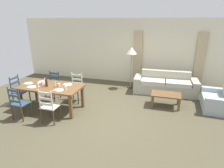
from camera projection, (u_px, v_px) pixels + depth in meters
name	position (u px, v px, depth m)	size (l,w,h in m)	color
ground_plane	(100.00, 115.00, 5.37)	(9.60, 9.60, 0.02)	#4A4430
wall_far	(125.00, 51.00, 7.92)	(9.60, 0.16, 2.70)	beige
curtain_panel_left	(138.00, 58.00, 7.72)	(0.35, 0.08, 2.20)	tan
curtain_panel_right	(200.00, 62.00, 7.09)	(0.35, 0.08, 2.20)	tan
dining_table	(51.00, 89.00, 5.52)	(1.90, 0.96, 0.75)	brown
dining_chair_near_left	(19.00, 103.00, 5.00)	(0.45, 0.43, 0.96)	#2E4458
dining_chair_near_right	(49.00, 106.00, 4.82)	(0.42, 0.40, 0.96)	beige
dining_chair_far_left	(53.00, 85.00, 6.35)	(0.45, 0.43, 0.96)	#2A4059
dining_chair_far_right	(76.00, 88.00, 6.15)	(0.42, 0.40, 0.96)	beige
dining_chair_head_west	(19.00, 90.00, 5.89)	(0.42, 0.44, 0.96)	#2F3F5C
dinner_plate_near_left	(32.00, 87.00, 5.38)	(0.24, 0.24, 0.02)	white
fork_near_left	(28.00, 87.00, 5.42)	(0.02, 0.17, 0.01)	silver
dinner_plate_near_right	(59.00, 90.00, 5.14)	(0.24, 0.24, 0.02)	white
fork_near_right	(54.00, 90.00, 5.18)	(0.02, 0.17, 0.01)	silver
dinner_plate_far_left	(43.00, 82.00, 5.83)	(0.24, 0.24, 0.02)	white
fork_far_left	(39.00, 82.00, 5.88)	(0.02, 0.17, 0.01)	silver
dinner_plate_far_right	(68.00, 84.00, 5.60)	(0.24, 0.24, 0.02)	white
fork_far_right	(64.00, 84.00, 5.64)	(0.02, 0.17, 0.01)	silver
dinner_plate_head_west	(28.00, 83.00, 5.69)	(0.24, 0.24, 0.02)	white
fork_head_west	(24.00, 83.00, 5.74)	(0.02, 0.17, 0.01)	silver
wine_bottle	(46.00, 83.00, 5.42)	(0.07, 0.07, 0.32)	#471919
wine_glass_near_left	(38.00, 83.00, 5.42)	(0.06, 0.06, 0.16)	white
wine_glass_near_right	(66.00, 86.00, 5.18)	(0.06, 0.06, 0.16)	white
wine_glass_far_left	(44.00, 80.00, 5.66)	(0.06, 0.06, 0.16)	white
coffee_cup_primary	(59.00, 85.00, 5.46)	(0.07, 0.07, 0.09)	beige
coffee_cup_secondary	(42.00, 83.00, 5.61)	(0.07, 0.07, 0.09)	beige
candle_tall	(45.00, 83.00, 5.53)	(0.05, 0.05, 0.24)	#998C66
candle_short	(55.00, 85.00, 5.38)	(0.05, 0.05, 0.19)	#998C66
couch	(165.00, 85.00, 6.93)	(2.31, 0.87, 0.80)	#ADA995
coffee_table	(166.00, 96.00, 5.80)	(0.90, 0.56, 0.42)	brown
armchair_upholstered	(219.00, 102.00, 5.64)	(0.86, 1.20, 0.72)	#A2AFB4
standing_lamp	(132.00, 53.00, 7.09)	(0.40, 0.40, 1.64)	#332D28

